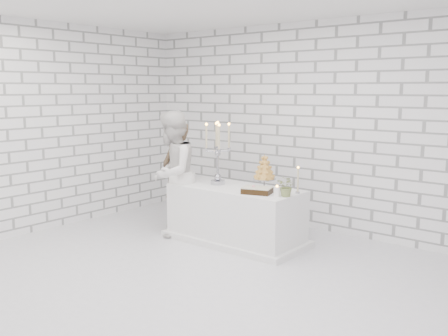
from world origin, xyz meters
TOP-DOWN VIEW (x-y plane):
  - ground at (0.00, 0.00)m, footprint 6.00×5.00m
  - wall_back at (0.00, 2.50)m, footprint 6.00×0.01m
  - wall_left at (-3.00, 0.00)m, footprint 0.01×5.00m
  - cake_table at (-0.46, 1.26)m, footprint 1.80×0.80m
  - groom at (-1.62, 1.33)m, footprint 0.45×0.62m
  - bride at (-1.36, 0.97)m, footprint 0.95×1.04m
  - candelabra at (-0.78, 1.27)m, footprint 0.36×0.36m
  - croquembouche at (-0.08, 1.37)m, footprint 0.35×0.35m
  - chocolate_cake at (-0.00, 1.11)m, footprint 0.41×0.35m
  - pillar_candle at (0.29, 1.12)m, footprint 0.09×0.09m
  - extra_taper at (0.39, 1.43)m, footprint 0.08×0.08m
  - flowers at (0.38, 1.19)m, footprint 0.24×0.21m

SIDE VIEW (x-z plane):
  - ground at x=0.00m, z-range -0.01..0.01m
  - cake_table at x=-0.46m, z-range 0.00..0.75m
  - groom at x=-1.62m, z-range 0.00..1.57m
  - chocolate_cake at x=0.00m, z-range 0.75..0.83m
  - pillar_candle at x=0.29m, z-range 0.75..0.87m
  - bride at x=-1.36m, z-range 0.00..1.75m
  - flowers at x=0.38m, z-range 0.75..1.00m
  - extra_taper at x=0.39m, z-range 0.75..1.07m
  - croquembouche at x=-0.08m, z-range 0.75..1.21m
  - candelabra at x=-0.78m, z-range 0.75..1.61m
  - wall_back at x=0.00m, z-range 0.00..3.00m
  - wall_left at x=-3.00m, z-range 0.00..3.00m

